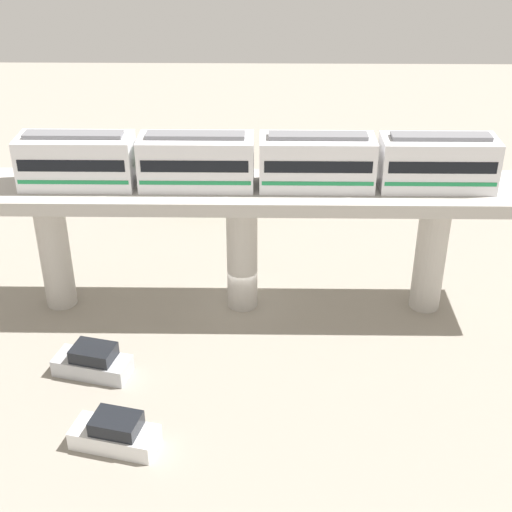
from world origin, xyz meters
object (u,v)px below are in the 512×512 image
(tree_near_viaduct, at_px, (207,167))
(parked_car_white, at_px, (115,433))
(train, at_px, (257,162))
(parked_car_silver, at_px, (93,362))

(tree_near_viaduct, bearing_deg, parked_car_white, -5.27)
(train, height_order, parked_car_white, train)
(train, relative_size, tree_near_viaduct, 5.14)
(train, xyz_separation_m, tree_near_viaduct, (-14.71, -4.19, -6.42))
(parked_car_silver, relative_size, parked_car_white, 1.00)
(parked_car_white, bearing_deg, tree_near_viaduct, -171.79)
(parked_car_silver, bearing_deg, train, 142.09)
(tree_near_viaduct, bearing_deg, parked_car_silver, -12.40)
(parked_car_white, bearing_deg, train, 165.57)
(parked_car_silver, distance_m, tree_near_viaduct, 22.49)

